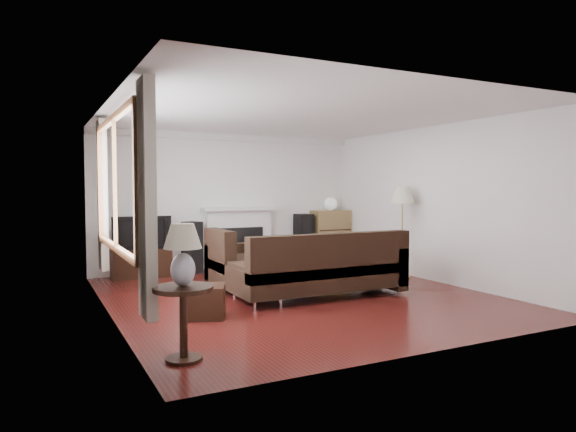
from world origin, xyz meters
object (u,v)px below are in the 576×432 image
tv_stand (141,263)px  sectional_sofa (319,266)px  coffee_table (283,268)px  floor_lamp (402,232)px  bookshelf (331,237)px  side_table (184,323)px

tv_stand → sectional_sofa: bearing=-54.9°
coffee_table → floor_lamp: 2.08m
floor_lamp → sectional_sofa: bearing=-161.6°
tv_stand → coffee_table: 2.43m
coffee_table → bookshelf: bearing=58.8°
sectional_sofa → bookshelf: bearing=55.7°
floor_lamp → side_table: floor_lamp is taller
tv_stand → floor_lamp: bearing=-27.6°
bookshelf → floor_lamp: (0.13, -2.06, 0.24)m
tv_stand → floor_lamp: (3.88, -2.03, 0.53)m
tv_stand → side_table: 4.48m
tv_stand → side_table: bearing=-96.3°
sectional_sofa → coffee_table: 1.30m
bookshelf → tv_stand: bearing=-179.5°
bookshelf → side_table: (-4.24, -4.48, -0.20)m
tv_stand → sectional_sofa: (1.89, -2.69, 0.18)m
tv_stand → bookshelf: bearing=0.5°
sectional_sofa → coffee_table: size_ratio=2.45×
coffee_table → floor_lamp: bearing=1.8°
coffee_table → side_table: side_table is taller
bookshelf → sectional_sofa: (-1.86, -2.72, -0.11)m
coffee_table → side_table: size_ratio=1.63×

